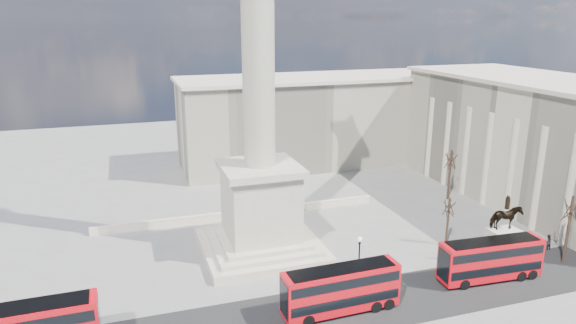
{
  "coord_description": "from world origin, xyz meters",
  "views": [
    {
      "loc": [
        -14.6,
        -50.12,
        27.28
      ],
      "look_at": [
        2.06,
        0.8,
        12.08
      ],
      "focal_mm": 32.0,
      "sensor_mm": 36.0,
      "label": 1
    }
  ],
  "objects_px": {
    "red_bus_c": "(491,259)",
    "equestrian_statue": "(503,242)",
    "red_bus_b": "(342,289)",
    "pedestrian_walking": "(460,248)",
    "pedestrian_standing": "(548,242)",
    "victorian_lamp": "(359,259)",
    "pedestrian_crossing": "(454,252)",
    "nelsons_column": "(260,147)"
  },
  "relations": [
    {
      "from": "red_bus_c",
      "to": "red_bus_b",
      "type": "bearing_deg",
      "value": -174.15
    },
    {
      "from": "red_bus_c",
      "to": "victorian_lamp",
      "type": "distance_m",
      "value": 14.65
    },
    {
      "from": "victorian_lamp",
      "to": "equestrian_statue",
      "type": "distance_m",
      "value": 17.61
    },
    {
      "from": "red_bus_c",
      "to": "pedestrian_walking",
      "type": "xyz_separation_m",
      "value": [
        0.8,
        6.22,
        -1.56
      ]
    },
    {
      "from": "red_bus_b",
      "to": "pedestrian_crossing",
      "type": "xyz_separation_m",
      "value": [
        16.98,
        6.18,
        -1.49
      ]
    },
    {
      "from": "nelsons_column",
      "to": "red_bus_c",
      "type": "height_order",
      "value": "nelsons_column"
    },
    {
      "from": "red_bus_c",
      "to": "equestrian_statue",
      "type": "relative_size",
      "value": 1.34
    },
    {
      "from": "red_bus_b",
      "to": "victorian_lamp",
      "type": "xyz_separation_m",
      "value": [
        3.29,
        3.15,
        1.09
      ]
    },
    {
      "from": "pedestrian_crossing",
      "to": "red_bus_b",
      "type": "bearing_deg",
      "value": 98.99
    },
    {
      "from": "red_bus_c",
      "to": "pedestrian_crossing",
      "type": "bearing_deg",
      "value": 100.96
    },
    {
      "from": "red_bus_b",
      "to": "pedestrian_standing",
      "type": "relative_size",
      "value": 5.91
    },
    {
      "from": "red_bus_b",
      "to": "pedestrian_standing",
      "type": "distance_m",
      "value": 29.85
    },
    {
      "from": "pedestrian_crossing",
      "to": "red_bus_c",
      "type": "bearing_deg",
      "value": 176.73
    },
    {
      "from": "red_bus_c",
      "to": "equestrian_statue",
      "type": "distance_m",
      "value": 3.85
    },
    {
      "from": "pedestrian_walking",
      "to": "pedestrian_standing",
      "type": "bearing_deg",
      "value": -41.98
    },
    {
      "from": "nelsons_column",
      "to": "equestrian_statue",
      "type": "bearing_deg",
      "value": -26.92
    },
    {
      "from": "red_bus_c",
      "to": "pedestrian_walking",
      "type": "relative_size",
      "value": 6.76
    },
    {
      "from": "pedestrian_crossing",
      "to": "equestrian_statue",
      "type": "bearing_deg",
      "value": -140.94
    },
    {
      "from": "nelsons_column",
      "to": "victorian_lamp",
      "type": "bearing_deg",
      "value": -60.17
    },
    {
      "from": "pedestrian_walking",
      "to": "pedestrian_crossing",
      "type": "distance_m",
      "value": 1.75
    },
    {
      "from": "victorian_lamp",
      "to": "pedestrian_standing",
      "type": "bearing_deg",
      "value": 3.67
    },
    {
      "from": "red_bus_b",
      "to": "victorian_lamp",
      "type": "relative_size",
      "value": 1.92
    },
    {
      "from": "red_bus_b",
      "to": "pedestrian_walking",
      "type": "bearing_deg",
      "value": 19.26
    },
    {
      "from": "red_bus_b",
      "to": "nelsons_column",
      "type": "bearing_deg",
      "value": 102.1
    },
    {
      "from": "red_bus_b",
      "to": "equestrian_statue",
      "type": "distance_m",
      "value": 21.1
    },
    {
      "from": "red_bus_b",
      "to": "victorian_lamp",
      "type": "height_order",
      "value": "victorian_lamp"
    },
    {
      "from": "red_bus_b",
      "to": "equestrian_statue",
      "type": "xyz_separation_m",
      "value": [
        20.89,
        2.91,
        0.55
      ]
    },
    {
      "from": "victorian_lamp",
      "to": "pedestrian_crossing",
      "type": "relative_size",
      "value": 3.17
    },
    {
      "from": "red_bus_c",
      "to": "pedestrian_crossing",
      "type": "height_order",
      "value": "red_bus_c"
    },
    {
      "from": "pedestrian_walking",
      "to": "pedestrian_crossing",
      "type": "xyz_separation_m",
      "value": [
        -1.53,
        -0.85,
        0.1
      ]
    },
    {
      "from": "red_bus_b",
      "to": "pedestrian_walking",
      "type": "relative_size",
      "value": 6.8
    },
    {
      "from": "red_bus_c",
      "to": "pedestrian_walking",
      "type": "height_order",
      "value": "red_bus_c"
    },
    {
      "from": "equestrian_statue",
      "to": "red_bus_c",
      "type": "bearing_deg",
      "value": -146.55
    },
    {
      "from": "nelsons_column",
      "to": "red_bus_c",
      "type": "xyz_separation_m",
      "value": [
        21.45,
        -14.6,
        -10.51
      ]
    },
    {
      "from": "equestrian_statue",
      "to": "pedestrian_crossing",
      "type": "distance_m",
      "value": 5.48
    },
    {
      "from": "pedestrian_standing",
      "to": "pedestrian_crossing",
      "type": "relative_size",
      "value": 1.03
    },
    {
      "from": "victorian_lamp",
      "to": "equestrian_statue",
      "type": "bearing_deg",
      "value": -0.8
    },
    {
      "from": "nelsons_column",
      "to": "pedestrian_crossing",
      "type": "xyz_separation_m",
      "value": [
        20.72,
        -9.23,
        -11.97
      ]
    },
    {
      "from": "pedestrian_crossing",
      "to": "pedestrian_walking",
      "type": "bearing_deg",
      "value": -71.82
    },
    {
      "from": "red_bus_c",
      "to": "victorian_lamp",
      "type": "bearing_deg",
      "value": 174.02
    },
    {
      "from": "nelsons_column",
      "to": "victorian_lamp",
      "type": "distance_m",
      "value": 16.97
    },
    {
      "from": "red_bus_c",
      "to": "equestrian_statue",
      "type": "bearing_deg",
      "value": 36.69
    }
  ]
}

